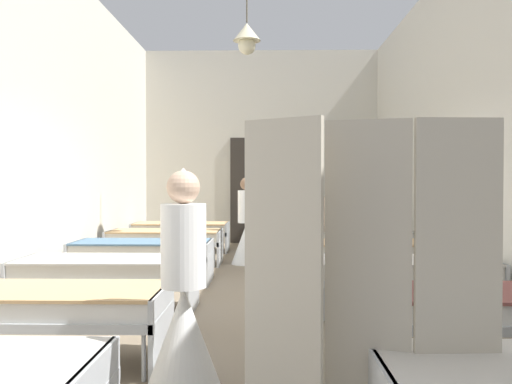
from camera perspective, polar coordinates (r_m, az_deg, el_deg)
ground_plane at (r=6.71m, az=-0.05°, el=-11.35°), size 5.88×11.95×0.10m
room_shell at (r=7.77m, az=0.14°, el=7.00°), size 5.68×11.55×4.39m
bed_left_row_1 at (r=4.52m, az=-21.83°, el=-11.21°), size 1.90×0.84×0.57m
bed_right_row_1 at (r=4.41m, az=20.72°, el=-11.49°), size 1.90×0.84×0.57m
bed_left_row_2 at (r=6.05m, az=-15.61°, el=-8.04°), size 1.90×0.84×0.57m
bed_right_row_2 at (r=5.97m, az=15.35°, el=-8.16°), size 1.90×0.84×0.57m
bed_left_row_3 at (r=7.64m, az=-11.98°, el=-6.13°), size 1.90×0.84×0.57m
bed_right_row_3 at (r=7.58m, az=12.27°, el=-6.19°), size 1.90×0.84×0.57m
bed_left_row_4 at (r=9.25m, az=-9.63°, el=-4.86°), size 1.90×0.84×0.57m
bed_right_row_4 at (r=9.20m, az=10.28°, el=-4.90°), size 1.90×0.84×0.57m
bed_left_row_5 at (r=10.88m, az=-7.98°, el=-3.97°), size 1.90×0.84×0.57m
bed_right_row_5 at (r=10.83m, az=8.90°, el=-3.99°), size 1.90×0.84×0.57m
nurse_near_aisle at (r=9.11m, az=-1.00°, el=-4.36°), size 0.52×0.52×1.49m
nurse_mid_aisle at (r=3.65m, az=-7.70°, el=-12.64°), size 0.52×0.52×1.49m
patient_seated_primary at (r=9.04m, az=8.18°, el=-2.26°), size 0.44×0.44×0.80m
potted_plant at (r=11.02m, az=1.18°, el=-1.55°), size 0.55×0.55×1.43m
privacy_screen at (r=2.70m, az=11.95°, el=-10.58°), size 1.24×0.25×1.70m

